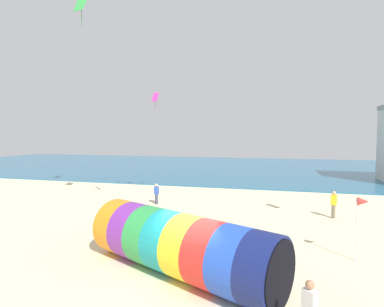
# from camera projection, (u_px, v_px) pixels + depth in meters

# --- Properties ---
(ground_plane) EXTENTS (120.00, 120.00, 0.00)m
(ground_plane) POSITION_uv_depth(u_px,v_px,m) (185.00, 284.00, 11.02)
(ground_plane) COLOR beige
(sea) EXTENTS (120.00, 40.00, 0.10)m
(sea) POSITION_uv_depth(u_px,v_px,m) (251.00, 168.00, 49.46)
(sea) COLOR #236084
(sea) RESTS_ON ground
(giant_inflatable_tube) EXTENTS (8.51, 5.67, 2.42)m
(giant_inflatable_tube) POSITION_uv_depth(u_px,v_px,m) (180.00, 244.00, 11.68)
(giant_inflatable_tube) COLOR orange
(giant_inflatable_tube) RESTS_ON ground
(kite_green_diamond) EXTENTS (1.03, 0.79, 2.20)m
(kite_green_diamond) POSITION_uv_depth(u_px,v_px,m) (81.00, 3.00, 19.51)
(kite_green_diamond) COLOR green
(kite_magenta_diamond) EXTENTS (0.63, 0.48, 1.33)m
(kite_magenta_diamond) POSITION_uv_depth(u_px,v_px,m) (155.00, 97.00, 25.28)
(kite_magenta_diamond) COLOR #D1339E
(bystander_near_water) EXTENTS (0.38, 0.26, 1.80)m
(bystander_near_water) POSITION_uv_depth(u_px,v_px,m) (334.00, 204.00, 19.61)
(bystander_near_water) COLOR #726651
(bystander_near_water) RESTS_ON ground
(bystander_mid_beach) EXTENTS (0.38, 0.25, 1.62)m
(bystander_mid_beach) POSITION_uv_depth(u_px,v_px,m) (156.00, 194.00, 23.65)
(bystander_mid_beach) COLOR #383D56
(bystander_mid_beach) RESTS_ON ground
(beach_flag) EXTENTS (0.47, 0.36, 2.82)m
(beach_flag) POSITION_uv_depth(u_px,v_px,m) (363.00, 204.00, 12.78)
(beach_flag) COLOR silver
(beach_flag) RESTS_ON ground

